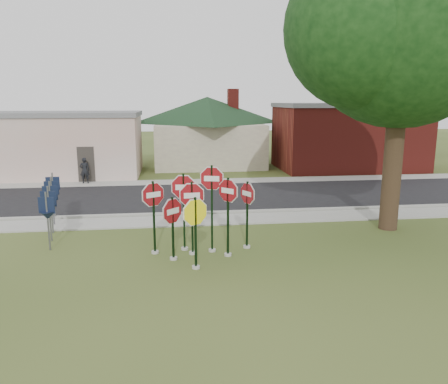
{
  "coord_description": "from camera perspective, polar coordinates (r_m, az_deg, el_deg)",
  "views": [
    {
      "loc": [
        -0.9,
        -12.07,
        4.94
      ],
      "look_at": [
        0.83,
        2.0,
        1.95
      ],
      "focal_mm": 35.0,
      "sensor_mm": 36.0,
      "label": 1
    }
  ],
  "objects": [
    {
      "name": "stop_sign_center",
      "position": [
        14.02,
        -4.2,
        -2.03
      ],
      "size": [
        1.11,
        0.24,
        2.53
      ],
      "color": "#A6A49B",
      "rests_on": "ground"
    },
    {
      "name": "stop_sign_far_left",
      "position": [
        14.24,
        -9.19,
        -1.96
      ],
      "size": [
        0.95,
        0.56,
        2.53
      ],
      "color": "#A6A49B",
      "rests_on": "ground"
    },
    {
      "name": "stop_sign_back_right",
      "position": [
        14.17,
        -1.59,
        -0.45
      ],
      "size": [
        1.04,
        0.29,
        3.01
      ],
      "color": "#A6A49B",
      "rests_on": "ground"
    },
    {
      "name": "curb",
      "position": [
        19.22,
        -4.12,
        -2.81
      ],
      "size": [
        60.0,
        0.2,
        0.14
      ],
      "primitive_type": "cube",
      "color": "gray",
      "rests_on": "ground"
    },
    {
      "name": "pedestrian",
      "position": [
        27.35,
        -17.73,
        2.71
      ],
      "size": [
        0.58,
        0.39,
        1.56
      ],
      "primitive_type": "imported",
      "rotation": [
        0.0,
        0.0,
        3.17
      ],
      "color": "black",
      "rests_on": "sidewalk_far"
    },
    {
      "name": "road",
      "position": [
        22.63,
        -4.58,
        -0.7
      ],
      "size": [
        60.0,
        7.0,
        0.04
      ],
      "primitive_type": "cube",
      "color": "black",
      "rests_on": "ground"
    },
    {
      "name": "route_sign_row",
      "position": [
        17.56,
        -21.7,
        -1.17
      ],
      "size": [
        1.43,
        4.63,
        2.0
      ],
      "color": "#59595E",
      "rests_on": "ground"
    },
    {
      "name": "stop_sign_right",
      "position": [
        13.81,
        0.53,
        -1.82
      ],
      "size": [
        0.74,
        0.75,
        2.68
      ],
      "color": "#A6A49B",
      "rests_on": "ground"
    },
    {
      "name": "stop_sign_yellow",
      "position": [
        12.85,
        -3.76,
        -4.14
      ],
      "size": [
        1.0,
        0.55,
        2.3
      ],
      "color": "#A6A49B",
      "rests_on": "ground"
    },
    {
      "name": "building_brick",
      "position": [
        33.27,
        15.93,
        7.08
      ],
      "size": [
        10.2,
        6.2,
        4.75
      ],
      "color": "maroon",
      "rests_on": "ground"
    },
    {
      "name": "bg_tree_right",
      "position": [
        44.43,
        24.53,
        11.68
      ],
      "size": [
        5.6,
        5.6,
        8.4
      ],
      "color": "black",
      "rests_on": "ground"
    },
    {
      "name": "ground",
      "position": [
        13.07,
        -2.59,
        -10.32
      ],
      "size": [
        120.0,
        120.0,
        0.0
      ],
      "primitive_type": "plane",
      "color": "#37491B",
      "rests_on": "ground"
    },
    {
      "name": "sidewalk_near",
      "position": [
        18.26,
        -3.95,
        -3.72
      ],
      "size": [
        60.0,
        1.6,
        0.06
      ],
      "primitive_type": "cube",
      "color": "gray",
      "rests_on": "ground"
    },
    {
      "name": "stop_sign_back_left",
      "position": [
        14.42,
        -5.28,
        -1.08
      ],
      "size": [
        1.12,
        0.24,
        2.72
      ],
      "color": "#A6A49B",
      "rests_on": "ground"
    },
    {
      "name": "building_stucco",
      "position": [
        31.26,
        -22.14,
        5.91
      ],
      "size": [
        12.2,
        6.2,
        4.2
      ],
      "color": "beige",
      "rests_on": "ground"
    },
    {
      "name": "building_house",
      "position": [
        34.22,
        -2.19,
        9.73
      ],
      "size": [
        11.6,
        11.6,
        6.2
      ],
      "color": "beige",
      "rests_on": "ground"
    },
    {
      "name": "stop_sign_left",
      "position": [
        13.66,
        -6.73,
        -3.72
      ],
      "size": [
        0.8,
        0.8,
        2.14
      ],
      "color": "#A6A49B",
      "rests_on": "ground"
    },
    {
      "name": "sidewalk_far",
      "position": [
        26.84,
        -4.99,
        1.31
      ],
      "size": [
        60.0,
        1.6,
        0.06
      ],
      "primitive_type": "cube",
      "color": "gray",
      "rests_on": "ground"
    },
    {
      "name": "oak_tree",
      "position": [
        17.9,
        22.46,
        19.82
      ],
      "size": [
        11.16,
        10.56,
        11.46
      ],
      "color": "black",
      "rests_on": "ground"
    },
    {
      "name": "stop_sign_far_right",
      "position": [
        14.64,
        3.05,
        -1.84
      ],
      "size": [
        0.48,
        0.91,
        2.41
      ],
      "color": "#A6A49B",
      "rests_on": "ground"
    }
  ]
}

